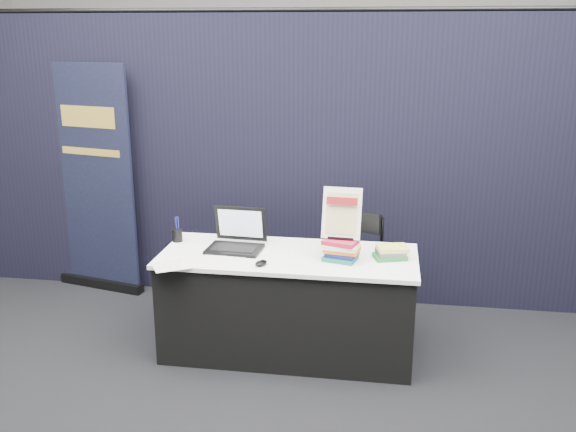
{
  "coord_description": "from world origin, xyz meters",
  "views": [
    {
      "loc": [
        0.66,
        -3.65,
        2.26
      ],
      "look_at": [
        -0.0,
        0.55,
        1.03
      ],
      "focal_mm": 40.0,
      "sensor_mm": 36.0,
      "label": 1
    }
  ],
  "objects_px": {
    "stacking_chair": "(354,268)",
    "display_table": "(288,303)",
    "book_stack_tall": "(341,250)",
    "book_stack_short": "(392,252)",
    "info_sign": "(342,214)",
    "pullup_banner": "(95,192)",
    "laptop": "(236,239)"
  },
  "relations": [
    {
      "from": "book_stack_tall",
      "to": "info_sign",
      "type": "xyz_separation_m",
      "value": [
        0.0,
        0.03,
        0.25
      ]
    },
    {
      "from": "laptop",
      "to": "book_stack_tall",
      "type": "distance_m",
      "value": 0.77
    },
    {
      "from": "display_table",
      "to": "book_stack_short",
      "type": "xyz_separation_m",
      "value": [
        0.72,
        0.03,
        0.42
      ]
    },
    {
      "from": "display_table",
      "to": "book_stack_tall",
      "type": "distance_m",
      "value": 0.58
    },
    {
      "from": "book_stack_short",
      "to": "pullup_banner",
      "type": "relative_size",
      "value": 0.12
    },
    {
      "from": "display_table",
      "to": "book_stack_tall",
      "type": "xyz_separation_m",
      "value": [
        0.37,
        -0.06,
        0.45
      ]
    },
    {
      "from": "display_table",
      "to": "book_stack_tall",
      "type": "bearing_deg",
      "value": -9.32
    },
    {
      "from": "display_table",
      "to": "book_stack_short",
      "type": "distance_m",
      "value": 0.83
    },
    {
      "from": "display_table",
      "to": "stacking_chair",
      "type": "distance_m",
      "value": 0.62
    },
    {
      "from": "info_sign",
      "to": "pullup_banner",
      "type": "bearing_deg",
      "value": 160.34
    },
    {
      "from": "display_table",
      "to": "pullup_banner",
      "type": "relative_size",
      "value": 0.9
    },
    {
      "from": "book_stack_tall",
      "to": "stacking_chair",
      "type": "relative_size",
      "value": 0.27
    },
    {
      "from": "laptop",
      "to": "pullup_banner",
      "type": "relative_size",
      "value": 0.2
    },
    {
      "from": "laptop",
      "to": "book_stack_tall",
      "type": "height_order",
      "value": "laptop"
    },
    {
      "from": "stacking_chair",
      "to": "display_table",
      "type": "bearing_deg",
      "value": -113.03
    },
    {
      "from": "display_table",
      "to": "info_sign",
      "type": "distance_m",
      "value": 0.79
    },
    {
      "from": "book_stack_short",
      "to": "info_sign",
      "type": "xyz_separation_m",
      "value": [
        -0.35,
        -0.06,
        0.28
      ]
    },
    {
      "from": "book_stack_tall",
      "to": "info_sign",
      "type": "bearing_deg",
      "value": 90.0
    },
    {
      "from": "book_stack_tall",
      "to": "stacking_chair",
      "type": "xyz_separation_m",
      "value": [
        0.07,
        0.46,
        -0.31
      ]
    },
    {
      "from": "book_stack_tall",
      "to": "book_stack_short",
      "type": "bearing_deg",
      "value": 14.39
    },
    {
      "from": "book_stack_short",
      "to": "stacking_chair",
      "type": "distance_m",
      "value": 0.54
    },
    {
      "from": "book_stack_short",
      "to": "stacking_chair",
      "type": "xyz_separation_m",
      "value": [
        -0.27,
        0.37,
        -0.28
      ]
    },
    {
      "from": "pullup_banner",
      "to": "stacking_chair",
      "type": "relative_size",
      "value": 2.16
    },
    {
      "from": "info_sign",
      "to": "pullup_banner",
      "type": "relative_size",
      "value": 0.18
    },
    {
      "from": "info_sign",
      "to": "book_stack_short",
      "type": "bearing_deg",
      "value": 13.4
    },
    {
      "from": "display_table",
      "to": "stacking_chair",
      "type": "height_order",
      "value": "stacking_chair"
    },
    {
      "from": "book_stack_short",
      "to": "info_sign",
      "type": "distance_m",
      "value": 0.45
    },
    {
      "from": "laptop",
      "to": "book_stack_short",
      "type": "relative_size",
      "value": 1.63
    },
    {
      "from": "book_stack_short",
      "to": "stacking_chair",
      "type": "bearing_deg",
      "value": 126.08
    },
    {
      "from": "info_sign",
      "to": "book_stack_tall",
      "type": "bearing_deg",
      "value": -86.15
    },
    {
      "from": "book_stack_short",
      "to": "info_sign",
      "type": "relative_size",
      "value": 0.68
    },
    {
      "from": "laptop",
      "to": "pullup_banner",
      "type": "xyz_separation_m",
      "value": [
        -1.48,
        0.88,
        0.07
      ]
    }
  ]
}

